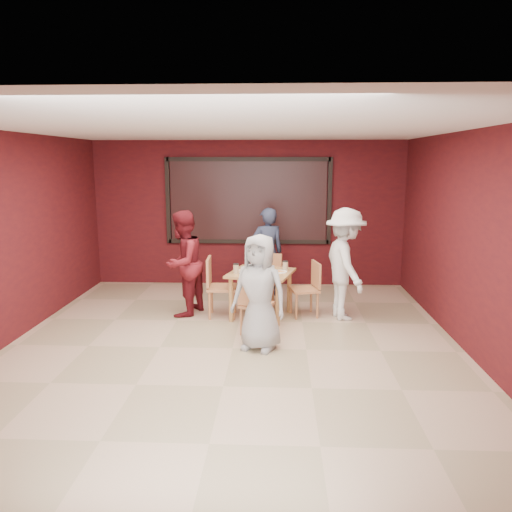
{
  "coord_description": "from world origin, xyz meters",
  "views": [
    {
      "loc": [
        0.58,
        -6.15,
        2.41
      ],
      "look_at": [
        0.25,
        1.37,
        0.97
      ],
      "focal_mm": 35.0,
      "sensor_mm": 36.0,
      "label": 1
    }
  ],
  "objects_px": {
    "diner_left": "(183,263)",
    "chair_front": "(255,302)",
    "dining_table": "(261,277)",
    "diner_back": "(267,252)",
    "diner_right": "(345,264)",
    "chair_right": "(309,286)",
    "chair_left": "(217,283)",
    "diner_front": "(259,292)",
    "chair_back": "(268,276)"
  },
  "relations": [
    {
      "from": "chair_right",
      "to": "diner_front",
      "type": "height_order",
      "value": "diner_front"
    },
    {
      "from": "diner_left",
      "to": "diner_right",
      "type": "distance_m",
      "value": 2.52
    },
    {
      "from": "chair_front",
      "to": "chair_right",
      "type": "height_order",
      "value": "chair_right"
    },
    {
      "from": "diner_back",
      "to": "diner_right",
      "type": "height_order",
      "value": "diner_right"
    },
    {
      "from": "dining_table",
      "to": "chair_right",
      "type": "bearing_deg",
      "value": 7.36
    },
    {
      "from": "chair_front",
      "to": "diner_right",
      "type": "xyz_separation_m",
      "value": [
        1.35,
        0.82,
        0.38
      ]
    },
    {
      "from": "chair_front",
      "to": "diner_front",
      "type": "xyz_separation_m",
      "value": [
        0.08,
        -0.52,
        0.28
      ]
    },
    {
      "from": "dining_table",
      "to": "chair_left",
      "type": "height_order",
      "value": "chair_left"
    },
    {
      "from": "chair_back",
      "to": "chair_left",
      "type": "xyz_separation_m",
      "value": [
        -0.78,
        -0.69,
        0.04
      ]
    },
    {
      "from": "dining_table",
      "to": "diner_back",
      "type": "xyz_separation_m",
      "value": [
        0.07,
        1.25,
        0.16
      ]
    },
    {
      "from": "chair_front",
      "to": "diner_front",
      "type": "relative_size",
      "value": 0.56
    },
    {
      "from": "diner_left",
      "to": "diner_right",
      "type": "height_order",
      "value": "diner_right"
    },
    {
      "from": "chair_back",
      "to": "diner_back",
      "type": "distance_m",
      "value": 0.65
    },
    {
      "from": "chair_back",
      "to": "diner_back",
      "type": "height_order",
      "value": "diner_back"
    },
    {
      "from": "chair_left",
      "to": "diner_left",
      "type": "relative_size",
      "value": 0.57
    },
    {
      "from": "chair_back",
      "to": "chair_right",
      "type": "xyz_separation_m",
      "value": [
        0.66,
        -0.58,
        -0.0
      ]
    },
    {
      "from": "chair_front",
      "to": "diner_back",
      "type": "xyz_separation_m",
      "value": [
        0.13,
        2.08,
        0.32
      ]
    },
    {
      "from": "chair_back",
      "to": "chair_left",
      "type": "relative_size",
      "value": 0.92
    },
    {
      "from": "chair_front",
      "to": "diner_left",
      "type": "xyz_separation_m",
      "value": [
        -1.17,
        0.9,
        0.35
      ]
    },
    {
      "from": "chair_right",
      "to": "diner_back",
      "type": "bearing_deg",
      "value": 120.47
    },
    {
      "from": "diner_left",
      "to": "dining_table",
      "type": "bearing_deg",
      "value": 106.43
    },
    {
      "from": "dining_table",
      "to": "chair_front",
      "type": "relative_size",
      "value": 1.32
    },
    {
      "from": "chair_left",
      "to": "chair_front",
      "type": "bearing_deg",
      "value": -52.72
    },
    {
      "from": "diner_front",
      "to": "diner_left",
      "type": "xyz_separation_m",
      "value": [
        -1.26,
        1.41,
        0.08
      ]
    },
    {
      "from": "diner_front",
      "to": "diner_back",
      "type": "distance_m",
      "value": 2.6
    },
    {
      "from": "diner_left",
      "to": "chair_front",
      "type": "bearing_deg",
      "value": 72.05
    },
    {
      "from": "chair_back",
      "to": "chair_front",
      "type": "bearing_deg",
      "value": -95.69
    },
    {
      "from": "chair_front",
      "to": "chair_right",
      "type": "relative_size",
      "value": 0.98
    },
    {
      "from": "chair_front",
      "to": "diner_right",
      "type": "height_order",
      "value": "diner_right"
    },
    {
      "from": "diner_front",
      "to": "dining_table",
      "type": "bearing_deg",
      "value": 112.36
    },
    {
      "from": "chair_left",
      "to": "diner_back",
      "type": "relative_size",
      "value": 0.59
    },
    {
      "from": "chair_front",
      "to": "chair_back",
      "type": "height_order",
      "value": "chair_back"
    },
    {
      "from": "diner_front",
      "to": "diner_left",
      "type": "height_order",
      "value": "diner_left"
    },
    {
      "from": "dining_table",
      "to": "chair_left",
      "type": "relative_size",
      "value": 1.18
    },
    {
      "from": "chair_right",
      "to": "diner_front",
      "type": "bearing_deg",
      "value": -116.57
    },
    {
      "from": "dining_table",
      "to": "diner_front",
      "type": "height_order",
      "value": "diner_front"
    },
    {
      "from": "dining_table",
      "to": "diner_back",
      "type": "distance_m",
      "value": 1.26
    },
    {
      "from": "diner_front",
      "to": "diner_right",
      "type": "xyz_separation_m",
      "value": [
        1.26,
        1.33,
        0.1
      ]
    },
    {
      "from": "chair_back",
      "to": "diner_front",
      "type": "relative_size",
      "value": 0.58
    },
    {
      "from": "chair_back",
      "to": "chair_right",
      "type": "relative_size",
      "value": 1.01
    },
    {
      "from": "chair_front",
      "to": "diner_front",
      "type": "distance_m",
      "value": 0.59
    },
    {
      "from": "chair_right",
      "to": "diner_right",
      "type": "bearing_deg",
      "value": -11.38
    },
    {
      "from": "dining_table",
      "to": "diner_right",
      "type": "distance_m",
      "value": 1.31
    },
    {
      "from": "diner_back",
      "to": "diner_left",
      "type": "xyz_separation_m",
      "value": [
        -1.3,
        -1.18,
        0.03
      ]
    },
    {
      "from": "diner_left",
      "to": "chair_back",
      "type": "bearing_deg",
      "value": 134.45
    },
    {
      "from": "chair_front",
      "to": "chair_left",
      "type": "xyz_separation_m",
      "value": [
        -0.63,
        0.82,
        0.06
      ]
    },
    {
      "from": "chair_front",
      "to": "diner_left",
      "type": "bearing_deg",
      "value": 142.5
    },
    {
      "from": "diner_right",
      "to": "diner_left",
      "type": "bearing_deg",
      "value": 75.33
    },
    {
      "from": "chair_back",
      "to": "diner_front",
      "type": "xyz_separation_m",
      "value": [
        -0.07,
        -2.03,
        0.26
      ]
    },
    {
      "from": "diner_back",
      "to": "chair_right",
      "type": "bearing_deg",
      "value": 103.25
    }
  ]
}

